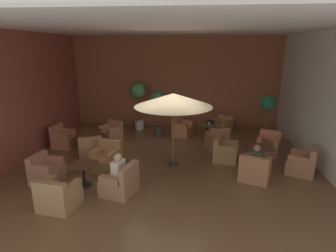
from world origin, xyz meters
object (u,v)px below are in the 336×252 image
object	(u,v)px
cafe_table_front_left	(207,128)
armchair_front_left_south	(182,129)
armchair_mid_center_west	(268,145)
patio_umbrella_tall_red	(173,100)
armchair_mid_center_east	(255,170)
armchair_rear_right_east	(111,134)
patron_by_window	(118,167)
iced_drink_cup	(209,124)
armchair_front_right_south	(121,183)
patron_blue_shirt	(256,157)
open_laptop	(210,123)
armchair_rear_right_north	(91,149)
cafe_table_front_right	(83,169)
armchair_front_left_north	(217,141)
potted_tree_left_corner	(158,105)
potted_tree_mid_right	(267,111)
armchair_mid_center_north	(225,152)
cafe_table_rear_right	(89,135)
armchair_front_right_west	(107,159)
armchair_mid_center_south	(303,164)
armchair_front_left_east	(222,127)
armchair_rear_right_south	(63,139)
armchair_front_right_north	(46,172)
armchair_front_right_east	(58,197)
cafe_table_mid_center	(263,151)
potted_tree_mid_left	(138,96)

from	to	relation	value
cafe_table_front_left	armchair_front_left_south	world-z (taller)	armchair_front_left_south
armchair_mid_center_west	patio_umbrella_tall_red	size ratio (longest dim) A/B	0.40
armchair_mid_center_east	armchair_rear_right_east	xyz separation A→B (m)	(-5.06, 3.03, -0.00)
patron_by_window	iced_drink_cup	bearing A→B (deg)	60.94
armchair_front_right_south	patron_blue_shirt	xyz separation A→B (m)	(3.62, 1.09, 0.41)
open_laptop	armchair_rear_right_north	bearing A→B (deg)	-150.33
cafe_table_front_right	patio_umbrella_tall_red	size ratio (longest dim) A/B	0.28
armchair_front_left_north	cafe_table_front_right	xyz separation A→B (m)	(-3.85, -3.25, 0.18)
armchair_rear_right_east	potted_tree_left_corner	xyz separation A→B (m)	(1.83, 0.84, 1.04)
armchair_rear_right_north	potted_tree_mid_right	distance (m)	6.64
armchair_mid_center_north	cafe_table_rear_right	world-z (taller)	armchair_mid_center_north
cafe_table_front_left	cafe_table_rear_right	distance (m)	4.65
patio_umbrella_tall_red	armchair_front_right_west	bearing A→B (deg)	-166.98
armchair_mid_center_west	patron_blue_shirt	world-z (taller)	patron_blue_shirt
armchair_mid_center_south	iced_drink_cup	distance (m)	3.96
armchair_front_left_east	armchair_front_right_west	distance (m)	5.63
cafe_table_front_right	armchair_mid_center_north	bearing A→B (deg)	27.80
armchair_front_right_west	armchair_rear_right_south	world-z (taller)	armchair_front_right_west
armchair_front_right_north	armchair_front_right_east	xyz separation A→B (m)	(0.96, -1.24, -0.00)
armchair_rear_right_east	open_laptop	distance (m)	4.02
cafe_table_mid_center	patio_umbrella_tall_red	distance (m)	3.28
armchair_front_right_west	armchair_rear_right_north	bearing A→B (deg)	134.72
armchair_rear_right_north	armchair_rear_right_east	size ratio (longest dim) A/B	0.96
armchair_front_right_south	armchair_rear_right_north	world-z (taller)	same
armchair_mid_center_north	armchair_mid_center_west	size ratio (longest dim) A/B	0.99
armchair_front_right_east	cafe_table_front_right	bearing A→B (deg)	81.29
cafe_table_front_left	armchair_front_left_south	size ratio (longest dim) A/B	0.68
armchair_front_right_north	armchair_rear_right_south	world-z (taller)	armchair_rear_right_south
armchair_front_left_north	armchair_rear_right_north	distance (m)	4.56
armchair_front_left_north	armchair_mid_center_north	xyz separation A→B (m)	(0.17, -1.13, -0.00)
patron_blue_shirt	armchair_front_right_west	bearing A→B (deg)	175.63
cafe_table_mid_center	armchair_front_left_east	bearing A→B (deg)	105.80
armchair_front_left_east	potted_tree_left_corner	world-z (taller)	potted_tree_left_corner
armchair_front_right_west	iced_drink_cup	size ratio (longest dim) A/B	8.55
armchair_mid_center_west	cafe_table_front_left	bearing A→B (deg)	146.12
armchair_front_left_north	armchair_front_right_north	distance (m)	5.89
cafe_table_front_left	patron_by_window	distance (m)	5.24
armchair_front_right_east	patio_umbrella_tall_red	bearing A→B (deg)	47.33
cafe_table_mid_center	potted_tree_left_corner	world-z (taller)	potted_tree_left_corner
potted_tree_mid_left	armchair_mid_center_west	bearing A→B (deg)	-26.80
armchair_mid_center_east	armchair_rear_right_south	distance (m)	7.03
armchair_front_right_south	armchair_mid_center_south	xyz separation A→B (m)	(5.11, 1.62, 0.01)
patio_umbrella_tall_red	armchair_front_left_east	bearing A→B (deg)	62.30
armchair_front_right_west	patron_blue_shirt	size ratio (longest dim) A/B	1.46
armchair_front_right_west	potted_tree_mid_left	xyz separation A→B (m)	(0.17, 4.39, 1.22)
armchair_front_right_north	armchair_mid_center_south	bearing A→B (deg)	9.19
armchair_front_right_west	armchair_rear_right_east	xyz separation A→B (m)	(-0.65, 2.66, -0.02)
armchair_rear_right_south	patron_by_window	xyz separation A→B (m)	(3.03, -3.25, 0.42)
armchair_mid_center_south	armchair_rear_right_north	size ratio (longest dim) A/B	1.03
armchair_front_right_west	potted_tree_mid_right	world-z (taller)	potted_tree_mid_right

